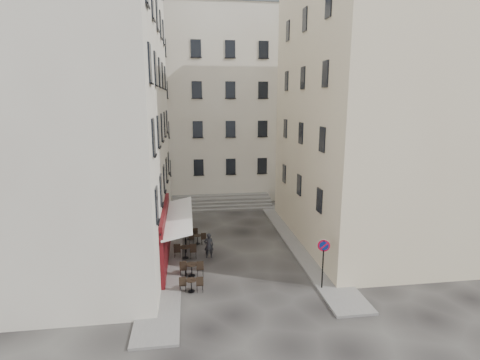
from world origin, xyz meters
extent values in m
plane|color=black|center=(0.00, 0.00, 0.00)|extent=(90.00, 90.00, 0.00)
cube|color=slate|center=(-4.50, 4.00, 0.06)|extent=(2.00, 22.00, 0.12)
cube|color=slate|center=(4.50, 3.00, 0.06)|extent=(2.00, 18.00, 0.12)
cube|color=beige|center=(-10.50, 3.00, 10.00)|extent=(12.00, 16.00, 20.00)
cube|color=beige|center=(10.50, 3.50, 9.00)|extent=(12.00, 14.00, 18.00)
cube|color=beige|center=(-1.00, 19.00, 9.00)|extent=(18.00, 10.00, 18.00)
cube|color=slate|center=(-1.00, 19.00, 18.30)|extent=(18.20, 10.20, 0.60)
cube|color=#4A0A0C|center=(-4.42, 1.00, 1.75)|extent=(0.25, 7.00, 3.50)
cube|color=black|center=(-4.38, 1.00, 1.40)|extent=(0.06, 3.85, 2.00)
cube|color=white|center=(-3.60, 1.00, 2.95)|extent=(1.58, 7.30, 0.41)
cube|color=slate|center=(0.00, 11.90, 0.10)|extent=(9.00, 1.80, 0.20)
cube|color=slate|center=(0.00, 12.35, 0.30)|extent=(9.00, 1.80, 0.20)
cube|color=slate|center=(0.00, 12.80, 0.50)|extent=(9.00, 1.80, 0.20)
cube|color=slate|center=(0.00, 13.25, 0.70)|extent=(9.00, 1.80, 0.20)
cylinder|color=black|center=(-3.25, -1.00, 0.45)|extent=(0.10, 0.10, 0.90)
sphere|color=black|center=(-3.25, -1.00, 0.92)|extent=(0.12, 0.12, 0.12)
cylinder|color=black|center=(-3.25, 2.50, 0.45)|extent=(0.10, 0.10, 0.90)
sphere|color=black|center=(-3.25, 2.50, 0.92)|extent=(0.12, 0.12, 0.12)
cylinder|color=black|center=(-3.25, 6.00, 0.45)|extent=(0.10, 0.10, 0.90)
sphere|color=black|center=(-3.25, 6.00, 0.92)|extent=(0.12, 0.12, 0.12)
cylinder|color=black|center=(3.74, -3.37, 1.35)|extent=(0.07, 0.07, 2.71)
cylinder|color=red|center=(3.74, -3.38, 2.44)|extent=(0.60, 0.23, 0.63)
cylinder|color=navy|center=(3.74, -3.40, 2.44)|extent=(0.44, 0.18, 0.45)
cube|color=red|center=(3.74, -3.43, 2.44)|extent=(0.35, 0.14, 0.37)
cylinder|color=black|center=(-2.96, -2.71, 0.07)|extent=(0.34, 0.34, 0.02)
cylinder|color=black|center=(-2.96, -2.71, 0.38)|extent=(0.05, 0.05, 0.67)
cylinder|color=black|center=(-2.96, -2.71, 0.69)|extent=(0.57, 0.57, 0.04)
cube|color=black|center=(-2.53, -2.71, 0.43)|extent=(0.36, 0.36, 0.86)
cube|color=black|center=(-3.39, -2.61, 0.43)|extent=(0.36, 0.36, 0.86)
cylinder|color=black|center=(-2.92, -0.98, 0.07)|extent=(0.37, 0.37, 0.02)
cylinder|color=black|center=(-2.92, -0.98, 0.41)|extent=(0.05, 0.05, 0.72)
cylinder|color=black|center=(-2.92, -0.98, 0.74)|extent=(0.62, 0.62, 0.04)
cube|color=black|center=(-2.45, -0.98, 0.46)|extent=(0.39, 0.39, 0.93)
cube|color=black|center=(-3.38, -0.87, 0.46)|extent=(0.39, 0.39, 0.93)
cylinder|color=black|center=(-3.28, 1.50, 0.08)|extent=(0.39, 0.39, 0.02)
cylinder|color=black|center=(-3.28, 1.50, 0.43)|extent=(0.05, 0.05, 0.75)
cylinder|color=black|center=(-3.28, 1.50, 0.78)|extent=(0.65, 0.65, 0.04)
cube|color=black|center=(-2.79, 1.50, 0.48)|extent=(0.41, 0.41, 0.97)
cube|color=black|center=(-3.76, 1.61, 0.48)|extent=(0.41, 0.41, 0.97)
cylinder|color=black|center=(-2.46, 3.75, 0.06)|extent=(0.33, 0.33, 0.02)
cylinder|color=black|center=(-2.46, 3.75, 0.36)|extent=(0.05, 0.05, 0.63)
cylinder|color=black|center=(-2.46, 3.75, 0.65)|extent=(0.54, 0.54, 0.04)
cube|color=black|center=(-2.06, 3.75, 0.41)|extent=(0.34, 0.34, 0.82)
cube|color=black|center=(-2.87, 3.84, 0.41)|extent=(0.34, 0.34, 0.82)
cylinder|color=black|center=(-3.02, 4.71, 0.07)|extent=(0.34, 0.34, 0.02)
cylinder|color=black|center=(-3.02, 4.71, 0.38)|extent=(0.05, 0.05, 0.66)
cylinder|color=black|center=(-3.02, 4.71, 0.68)|extent=(0.57, 0.57, 0.04)
cube|color=black|center=(-2.59, 4.71, 0.43)|extent=(0.36, 0.36, 0.85)
cube|color=black|center=(-3.45, 4.80, 0.43)|extent=(0.36, 0.36, 0.85)
imported|color=black|center=(-1.82, 1.51, 0.80)|extent=(0.58, 0.38, 1.59)
camera|label=1|loc=(-2.92, -20.38, 9.68)|focal=28.00mm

